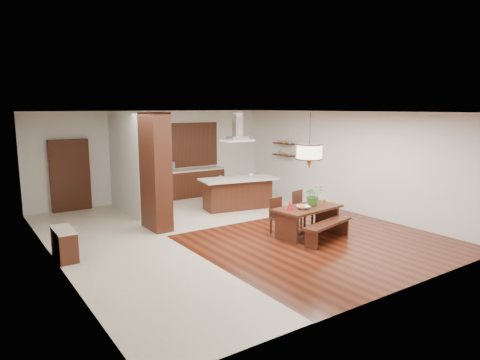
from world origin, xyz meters
TOP-DOWN VIEW (x-y plane):
  - room_shell at (0.00, 0.00)m, footprint 9.00×9.04m
  - tile_hallway at (-2.75, 0.00)m, footprint 2.50×9.00m
  - tile_kitchen at (1.25, 2.50)m, footprint 5.50×4.00m
  - soffit_band at (0.00, 0.00)m, footprint 8.00×9.00m
  - partition_pier at (-1.40, 1.20)m, footprint 0.45×1.00m
  - partition_stub at (-1.40, 3.30)m, footprint 0.18×2.40m
  - hallway_console at (-3.81, 0.20)m, footprint 0.37×0.88m
  - hallway_doorway at (-2.70, 4.40)m, footprint 1.10×0.20m
  - rear_counter at (1.00, 4.20)m, footprint 2.60×0.62m
  - kitchen_window at (1.00, 4.46)m, footprint 2.60×0.08m
  - shelf_lower at (3.87, 2.60)m, footprint 0.26×0.90m
  - shelf_upper at (3.87, 2.60)m, footprint 0.26×0.90m
  - dining_table at (1.33, -1.33)m, footprint 1.75×1.01m
  - dining_bench at (1.40, -1.93)m, footprint 1.62×0.73m
  - dining_chair_left at (0.87, -0.87)m, footprint 0.38×0.38m
  - dining_chair_right at (1.69, -0.78)m, footprint 0.50×0.50m
  - pendant_lantern at (1.33, -1.33)m, footprint 0.64×0.64m
  - foliage_plant at (1.54, -1.28)m, footprint 0.56×0.52m
  - fruit_bowl at (1.11, -1.41)m, footprint 0.39×0.39m
  - napkin_cone at (0.77, -1.33)m, footprint 0.19×0.19m
  - gold_ornament at (1.89, -1.34)m, footprint 0.09×0.09m
  - kitchen_island at (1.48, 1.86)m, footprint 2.40×1.38m
  - range_hood at (1.48, 1.86)m, footprint 0.90×0.55m
  - island_cup at (1.91, 1.79)m, footprint 0.16×0.16m
  - microwave at (0.23, 4.22)m, footprint 0.63×0.54m

SIDE VIEW (x-z plane):
  - tile_hallway at x=-2.75m, z-range 0.00..0.01m
  - tile_kitchen at x=1.25m, z-range 0.00..0.01m
  - dining_bench at x=1.40m, z-range 0.00..0.45m
  - hallway_console at x=-3.81m, z-range 0.00..0.63m
  - dining_chair_left at x=0.87m, z-range 0.00..0.87m
  - dining_chair_right at x=1.69m, z-range 0.00..0.94m
  - rear_counter at x=1.00m, z-range 0.00..0.95m
  - kitchen_island at x=1.48m, z-range 0.01..0.95m
  - dining_table at x=1.33m, z-range 0.16..0.86m
  - fruit_bowl at x=1.11m, z-range 0.69..0.77m
  - gold_ornament at x=1.89m, z-range 0.69..0.80m
  - napkin_cone at x=0.77m, z-range 0.69..0.92m
  - foliage_plant at x=1.54m, z-range 0.69..1.19m
  - island_cup at x=1.91m, z-range 0.93..1.03m
  - hallway_doorway at x=-2.70m, z-range 0.00..2.10m
  - microwave at x=0.23m, z-range 0.95..1.24m
  - shelf_lower at x=3.87m, z-range 1.38..1.42m
  - partition_pier at x=-1.40m, z-range 0.00..2.90m
  - partition_stub at x=-1.40m, z-range 0.00..2.90m
  - kitchen_window at x=1.00m, z-range 1.00..2.50m
  - shelf_upper at x=3.87m, z-range 1.78..1.82m
  - room_shell at x=0.00m, z-range 0.60..3.52m
  - pendant_lantern at x=1.33m, z-range 1.59..2.90m
  - range_hood at x=1.48m, z-range 2.03..2.90m
  - soffit_band at x=0.00m, z-range 2.88..2.89m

